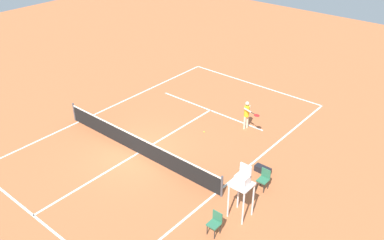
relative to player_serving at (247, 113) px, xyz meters
name	(u,v)px	position (x,y,z in m)	size (l,w,h in m)	color
ground_plane	(138,153)	(2.80, 5.43, -0.97)	(60.00, 60.00, 0.00)	#B76038
court_lines	(138,153)	(2.80, 5.43, -0.96)	(9.76, 21.33, 0.01)	white
tennis_net	(138,145)	(2.80, 5.43, -0.47)	(10.36, 0.10, 1.07)	#4C4C51
player_serving	(247,113)	(0.00, 0.00, 0.00)	(1.20, 0.82, 1.63)	beige
tennis_ball	(204,132)	(1.52, 1.78, -0.93)	(0.07, 0.07, 0.07)	#CCE033
umpire_chair	(242,184)	(-3.59, 5.89, 0.64)	(0.80, 0.80, 2.41)	silver
courtside_chair_near	(215,222)	(-3.39, 7.31, -0.43)	(0.44, 0.46, 0.95)	#262626
courtside_chair_mid	(264,178)	(-3.41, 3.81, -0.43)	(0.44, 0.46, 0.95)	#262626
equipment_bag	(263,170)	(-2.78, 2.82, -0.82)	(0.76, 0.32, 0.30)	black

